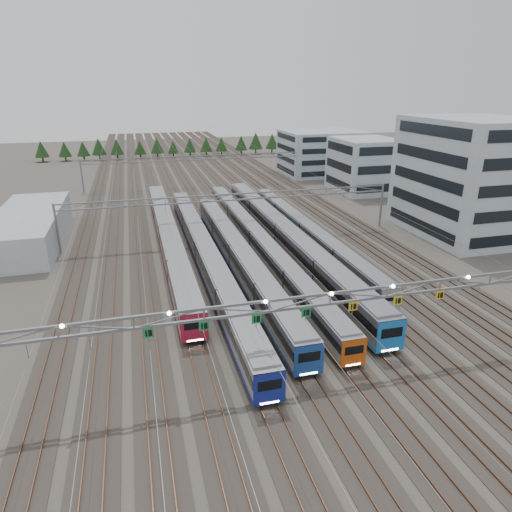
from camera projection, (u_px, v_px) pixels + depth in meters
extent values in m
plane|color=#47423A|center=(326.00, 369.00, 42.71)|extent=(400.00, 400.00, 0.00)
cube|color=#2D2823|center=(189.00, 176.00, 133.05)|extent=(54.00, 260.00, 0.08)
cube|color=brown|center=(98.00, 180.00, 126.81)|extent=(0.08, 260.00, 0.16)
cube|color=brown|center=(273.00, 171.00, 139.20)|extent=(0.08, 260.00, 0.16)
cube|color=brown|center=(187.00, 175.00, 132.83)|extent=(0.08, 260.00, 0.16)
cube|color=brown|center=(192.00, 175.00, 133.18)|extent=(0.08, 260.00, 0.16)
cube|color=black|center=(169.00, 245.00, 74.24)|extent=(2.36, 61.00, 0.36)
cube|color=#ADAFB6|center=(168.00, 235.00, 73.63)|extent=(2.78, 62.25, 3.13)
cube|color=black|center=(168.00, 233.00, 73.50)|extent=(2.84, 61.94, 0.94)
cube|color=#AB1A34|center=(169.00, 243.00, 74.10)|extent=(2.83, 61.94, 0.35)
cube|color=slate|center=(167.00, 225.00, 73.05)|extent=(2.50, 61.00, 0.25)
cube|color=#AB1A34|center=(195.00, 328.00, 45.56)|extent=(2.80, 0.12, 3.13)
cube|color=black|center=(194.00, 325.00, 45.40)|extent=(2.08, 0.10, 0.94)
cube|color=white|center=(195.00, 340.00, 45.98)|extent=(1.67, 0.06, 0.15)
cube|color=black|center=(205.00, 263.00, 66.97)|extent=(2.28, 64.73, 0.34)
cube|color=#ADAFB6|center=(205.00, 252.00, 66.38)|extent=(2.68, 66.05, 3.02)
cube|color=black|center=(205.00, 250.00, 66.25)|extent=(2.74, 65.72, 0.91)
cube|color=navy|center=(205.00, 260.00, 66.83)|extent=(2.73, 65.72, 0.34)
cube|color=slate|center=(204.00, 242.00, 65.81)|extent=(2.41, 64.73, 0.24)
cube|color=navy|center=(270.00, 389.00, 36.59)|extent=(2.70, 0.12, 3.02)
cube|color=black|center=(270.00, 385.00, 36.43)|extent=(2.01, 0.10, 0.91)
cube|color=white|center=(270.00, 403.00, 37.00)|extent=(1.61, 0.06, 0.14)
cube|color=black|center=(239.00, 266.00, 65.87)|extent=(2.35, 54.32, 0.36)
cube|color=#ADAFB6|center=(239.00, 255.00, 65.26)|extent=(2.76, 55.43, 3.11)
cube|color=black|center=(239.00, 252.00, 65.13)|extent=(2.82, 55.15, 0.94)
cube|color=#1B4694|center=(239.00, 263.00, 65.72)|extent=(2.81, 55.15, 0.35)
cube|color=slate|center=(238.00, 244.00, 64.68)|extent=(2.49, 54.32, 0.25)
cube|color=#1B4694|center=(309.00, 360.00, 40.26)|extent=(2.78, 0.12, 3.11)
cube|color=black|center=(309.00, 357.00, 40.10)|extent=(2.07, 0.10, 0.94)
cube|color=white|center=(309.00, 374.00, 40.69)|extent=(1.66, 0.06, 0.15)
cube|color=black|center=(257.00, 248.00, 72.83)|extent=(2.11, 66.46, 0.32)
cube|color=#ADAFB6|center=(257.00, 239.00, 72.29)|extent=(2.48, 67.82, 2.79)
cube|color=black|center=(257.00, 237.00, 72.17)|extent=(2.54, 67.48, 0.84)
cube|color=#D15012|center=(257.00, 246.00, 72.70)|extent=(2.53, 67.48, 0.31)
cube|color=slate|center=(257.00, 230.00, 71.76)|extent=(2.23, 66.46, 0.22)
cube|color=#D15012|center=(354.00, 353.00, 41.69)|extent=(2.50, 0.12, 2.79)
cube|color=black|center=(354.00, 350.00, 41.55)|extent=(1.86, 0.10, 0.84)
cube|color=white|center=(353.00, 365.00, 42.07)|extent=(1.49, 0.06, 0.13)
cube|color=black|center=(283.00, 246.00, 74.03)|extent=(2.58, 64.36, 0.39)
cube|color=#ADAFB6|center=(284.00, 235.00, 73.36)|extent=(3.03, 65.67, 3.41)
cube|color=black|center=(284.00, 232.00, 73.22)|extent=(3.09, 65.34, 1.03)
cube|color=blue|center=(284.00, 243.00, 73.87)|extent=(3.08, 65.34, 0.38)
cube|color=slate|center=(284.00, 224.00, 72.72)|extent=(2.73, 64.36, 0.27)
cube|color=blue|center=(391.00, 336.00, 43.74)|extent=(3.05, 0.12, 3.41)
cube|color=black|center=(392.00, 333.00, 43.57)|extent=(2.27, 0.10, 1.03)
cube|color=white|center=(390.00, 350.00, 44.21)|extent=(1.82, 0.06, 0.16)
cube|color=black|center=(306.00, 240.00, 76.59)|extent=(2.14, 52.59, 0.32)
cube|color=#ADAFB6|center=(306.00, 232.00, 76.04)|extent=(2.52, 53.66, 2.83)
cube|color=black|center=(306.00, 230.00, 75.92)|extent=(2.58, 53.39, 0.85)
cube|color=#91959E|center=(306.00, 238.00, 76.46)|extent=(2.57, 53.39, 0.31)
cube|color=slate|center=(307.00, 223.00, 75.51)|extent=(2.27, 52.59, 0.22)
cube|color=#91959E|center=(391.00, 300.00, 51.84)|extent=(2.54, 0.12, 2.83)
cube|color=black|center=(391.00, 298.00, 51.69)|extent=(1.89, 0.10, 0.85)
cube|color=white|center=(390.00, 310.00, 52.22)|extent=(1.51, 0.06, 0.13)
cube|color=gray|center=(330.00, 293.00, 39.95)|extent=(56.00, 0.22, 0.22)
cube|color=gray|center=(330.00, 304.00, 40.31)|extent=(56.00, 0.22, 0.22)
cube|color=#1A843F|center=(148.00, 333.00, 36.55)|extent=(0.85, 0.06, 0.85)
cube|color=#1A843F|center=(204.00, 326.00, 37.64)|extent=(0.85, 0.06, 0.85)
cube|color=#1A843F|center=(257.00, 319.00, 38.73)|extent=(0.85, 0.06, 0.85)
cube|color=#1A843F|center=(306.00, 312.00, 39.83)|extent=(0.85, 0.06, 0.85)
cube|color=gold|center=(353.00, 306.00, 40.92)|extent=(0.85, 0.06, 0.85)
cube|color=gold|center=(398.00, 301.00, 42.02)|extent=(0.85, 0.06, 0.85)
cube|color=gold|center=(440.00, 295.00, 43.11)|extent=(0.85, 0.06, 0.85)
cylinder|color=gray|center=(57.00, 229.00, 70.63)|extent=(0.36, 0.36, 8.00)
cylinder|color=gray|center=(381.00, 205.00, 84.24)|extent=(0.36, 0.36, 8.00)
cube|color=gray|center=(233.00, 194.00, 76.10)|extent=(56.00, 0.22, 0.22)
cube|color=gray|center=(233.00, 200.00, 76.45)|extent=(56.00, 0.22, 0.22)
cylinder|color=gray|center=(82.00, 176.00, 111.29)|extent=(0.36, 0.36, 8.00)
cylinder|color=gray|center=(298.00, 166.00, 124.90)|extent=(0.36, 0.36, 8.00)
cube|color=gray|center=(195.00, 156.00, 116.75)|extent=(56.00, 0.22, 0.22)
cube|color=gray|center=(196.00, 160.00, 117.11)|extent=(56.00, 0.22, 0.22)
cube|color=#99ABB7|center=(471.00, 178.00, 78.53)|extent=(18.00, 22.00, 19.86)
cube|color=#99ABB7|center=(365.00, 165.00, 111.97)|extent=(14.00, 16.00, 12.77)
cube|color=#99ABB7|center=(321.00, 152.00, 134.17)|extent=(22.00, 18.00, 12.36)
cube|color=#99ABB7|center=(29.00, 227.00, 76.07)|extent=(10.00, 30.00, 5.18)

